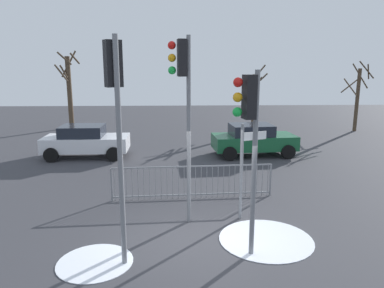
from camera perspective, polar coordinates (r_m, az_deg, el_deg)
name	(u,v)px	position (r m, az deg, el deg)	size (l,w,h in m)	color
ground_plane	(197,237)	(9.30, 0.80, -14.34)	(60.00, 60.00, 0.00)	#38383D
traffic_light_rear_right	(183,89)	(9.26, -1.39, 8.56)	(0.57, 0.34, 4.88)	slate
traffic_light_mid_right	(249,123)	(7.67, 8.90, 3.27)	(0.56, 0.36, 4.07)	slate
traffic_light_foreground_right	(115,101)	(7.43, -11.90, 6.60)	(0.42, 0.51, 4.74)	slate
direction_sign_post	(244,166)	(9.97, 8.07, -3.40)	(0.75, 0.32, 2.65)	slate
pedestrian_guard_railing	(193,182)	(11.61, 0.11, -5.89)	(5.11, 0.37, 1.07)	slate
car_green_mid	(253,139)	(17.30, 9.54, 0.74)	(3.93, 2.21, 1.47)	#195933
car_white_near	(85,141)	(17.45, -16.29, 0.51)	(3.83, 1.97, 1.47)	silver
bare_tree_left	(254,100)	(22.96, 9.61, 6.77)	(1.39, 1.28, 4.20)	#473828
bare_tree_centre	(69,89)	(25.78, -18.62, 8.20)	(1.53, 1.44, 5.11)	#473828
bare_tree_right	(357,96)	(25.49, 24.41, 6.83)	(1.64, 1.72, 4.41)	#473828
snow_patch_kerb	(95,262)	(8.52, -14.90, -17.41)	(1.63, 1.63, 0.01)	white
snow_patch_island	(266,239)	(9.36, 11.46, -14.38)	(2.28, 2.28, 0.01)	white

